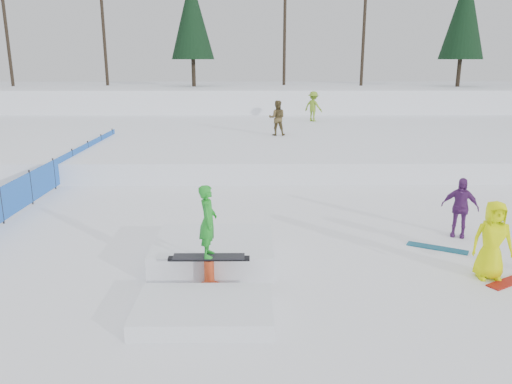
{
  "coord_description": "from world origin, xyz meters",
  "views": [
    {
      "loc": [
        0.39,
        -10.41,
        4.41
      ],
      "look_at": [
        0.5,
        2.0,
        1.1
      ],
      "focal_mm": 35.0,
      "sensor_mm": 36.0,
      "label": 1
    }
  ],
  "objects_px": {
    "spectator_yellow": "(492,240)",
    "jib_rail_feature": "(212,262)",
    "walker_ygreen": "(313,106)",
    "spectator_purple": "(460,207)",
    "safety_fence": "(54,174)",
    "walker_olive": "(277,118)"
  },
  "relations": [
    {
      "from": "walker_olive",
      "to": "walker_ygreen",
      "type": "height_order",
      "value": "walker_ygreen"
    },
    {
      "from": "spectator_purple",
      "to": "spectator_yellow",
      "type": "height_order",
      "value": "spectator_yellow"
    },
    {
      "from": "safety_fence",
      "to": "walker_ygreen",
      "type": "xyz_separation_m",
      "value": [
        10.59,
        13.03,
        1.13
      ]
    },
    {
      "from": "spectator_purple",
      "to": "jib_rail_feature",
      "type": "xyz_separation_m",
      "value": [
        -6.13,
        -2.39,
        -0.47
      ]
    },
    {
      "from": "walker_ygreen",
      "to": "safety_fence",
      "type": "bearing_deg",
      "value": 88.72
    },
    {
      "from": "spectator_yellow",
      "to": "jib_rail_feature",
      "type": "bearing_deg",
      "value": -175.09
    },
    {
      "from": "walker_olive",
      "to": "spectator_yellow",
      "type": "bearing_deg",
      "value": 106.52
    },
    {
      "from": "walker_ygreen",
      "to": "spectator_purple",
      "type": "distance_m",
      "value": 18.05
    },
    {
      "from": "jib_rail_feature",
      "to": "walker_olive",
      "type": "bearing_deg",
      "value": 81.89
    },
    {
      "from": "spectator_yellow",
      "to": "jib_rail_feature",
      "type": "height_order",
      "value": "jib_rail_feature"
    },
    {
      "from": "safety_fence",
      "to": "walker_olive",
      "type": "bearing_deg",
      "value": 41.97
    },
    {
      "from": "safety_fence",
      "to": "walker_ygreen",
      "type": "height_order",
      "value": "walker_ygreen"
    },
    {
      "from": "walker_ygreen",
      "to": "jib_rail_feature",
      "type": "height_order",
      "value": "walker_ygreen"
    },
    {
      "from": "safety_fence",
      "to": "spectator_yellow",
      "type": "height_order",
      "value": "spectator_yellow"
    },
    {
      "from": "walker_ygreen",
      "to": "jib_rail_feature",
      "type": "relative_size",
      "value": 0.4
    },
    {
      "from": "safety_fence",
      "to": "spectator_yellow",
      "type": "relative_size",
      "value": 9.63
    },
    {
      "from": "safety_fence",
      "to": "walker_ygreen",
      "type": "bearing_deg",
      "value": 50.9
    },
    {
      "from": "walker_olive",
      "to": "jib_rail_feature",
      "type": "height_order",
      "value": "walker_olive"
    },
    {
      "from": "safety_fence",
      "to": "jib_rail_feature",
      "type": "distance_m",
      "value": 9.5
    },
    {
      "from": "walker_olive",
      "to": "spectator_purple",
      "type": "xyz_separation_m",
      "value": [
        4.05,
        -12.24,
        -0.87
      ]
    },
    {
      "from": "walker_olive",
      "to": "jib_rail_feature",
      "type": "distance_m",
      "value": 14.84
    },
    {
      "from": "walker_olive",
      "to": "spectator_purple",
      "type": "distance_m",
      "value": 12.93
    }
  ]
}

